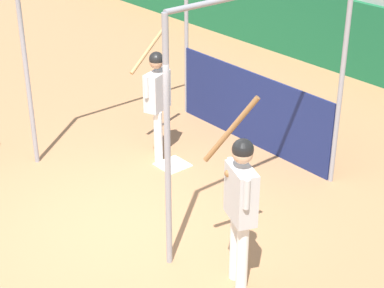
# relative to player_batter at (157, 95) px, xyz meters

# --- Properties ---
(ground_plane) EXTENTS (60.00, 60.00, 0.00)m
(ground_plane) POSITION_rel_player_batter_xyz_m (1.21, -1.52, -1.04)
(ground_plane) COLOR #A8754C
(batting_cage) EXTENTS (3.38, 3.08, 3.06)m
(batting_cage) POSITION_rel_player_batter_xyz_m (0.57, 0.88, 0.23)
(batting_cage) COLOR gray
(batting_cage) RESTS_ON ground
(home_plate) EXTENTS (0.44, 0.44, 0.02)m
(home_plate) POSITION_rel_player_batter_xyz_m (0.36, -0.00, -1.04)
(home_plate) COLOR white
(home_plate) RESTS_ON ground
(player_batter) EXTENTS (0.67, 0.79, 1.91)m
(player_batter) POSITION_rel_player_batter_xyz_m (0.00, 0.00, 0.00)
(player_batter) COLOR white
(player_batter) RESTS_ON ground
(player_waiting) EXTENTS (0.84, 0.57, 2.17)m
(player_waiting) POSITION_rel_player_batter_xyz_m (3.02, -1.18, 0.08)
(player_waiting) COLOR white
(player_waiting) RESTS_ON ground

